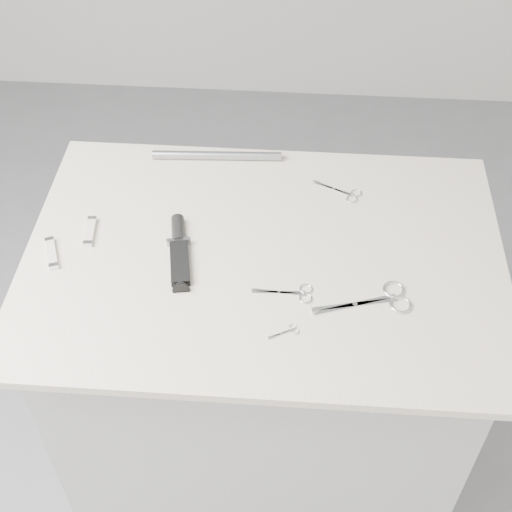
# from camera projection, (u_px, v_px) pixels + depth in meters

# --- Properties ---
(ground) EXTENTS (4.00, 4.00, 0.01)m
(ground) POSITION_uv_depth(u_px,v_px,m) (262.00, 466.00, 2.15)
(ground) COLOR gray
(ground) RESTS_ON ground
(plinth) EXTENTS (0.90, 0.60, 0.90)m
(plinth) POSITION_uv_depth(u_px,v_px,m) (263.00, 381.00, 1.82)
(plinth) COLOR #B1B1AE
(plinth) RESTS_ON ground
(display_board) EXTENTS (1.00, 0.70, 0.02)m
(display_board) POSITION_uv_depth(u_px,v_px,m) (264.00, 258.00, 1.49)
(display_board) COLOR beige
(display_board) RESTS_ON plinth
(large_shears) EXTENTS (0.19, 0.10, 0.01)m
(large_shears) POSITION_uv_depth(u_px,v_px,m) (382.00, 300.00, 1.39)
(large_shears) COLOR silver
(large_shears) RESTS_ON display_board
(embroidery_scissors_a) EXTENTS (0.12, 0.05, 0.00)m
(embroidery_scissors_a) POSITION_uv_depth(u_px,v_px,m) (294.00, 293.00, 1.41)
(embroidery_scissors_a) COLOR silver
(embroidery_scissors_a) RESTS_ON display_board
(embroidery_scissors_b) EXTENTS (0.11, 0.07, 0.00)m
(embroidery_scissors_b) POSITION_uv_depth(u_px,v_px,m) (345.00, 193.00, 1.61)
(embroidery_scissors_b) COLOR silver
(embroidery_scissors_b) RESTS_ON display_board
(tiny_scissors) EXTENTS (0.06, 0.04, 0.00)m
(tiny_scissors) POSITION_uv_depth(u_px,v_px,m) (287.00, 332.00, 1.34)
(tiny_scissors) COLOR silver
(tiny_scissors) RESTS_ON display_board
(sheathed_knife) EXTENTS (0.06, 0.19, 0.02)m
(sheathed_knife) POSITION_uv_depth(u_px,v_px,m) (179.00, 248.00, 1.48)
(sheathed_knife) COLOR black
(sheathed_knife) RESTS_ON display_board
(pocket_knife_a) EXTENTS (0.03, 0.09, 0.01)m
(pocket_knife_a) POSITION_uv_depth(u_px,v_px,m) (90.00, 232.00, 1.52)
(pocket_knife_a) COLOR beige
(pocket_knife_a) RESTS_ON display_board
(pocket_knife_b) EXTENTS (0.05, 0.09, 0.01)m
(pocket_knife_b) POSITION_uv_depth(u_px,v_px,m) (52.00, 253.00, 1.48)
(pocket_knife_b) COLOR beige
(pocket_knife_b) RESTS_ON display_board
(metal_rail) EXTENTS (0.31, 0.04, 0.02)m
(metal_rail) POSITION_uv_depth(u_px,v_px,m) (217.00, 155.00, 1.69)
(metal_rail) COLOR gray
(metal_rail) RESTS_ON display_board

